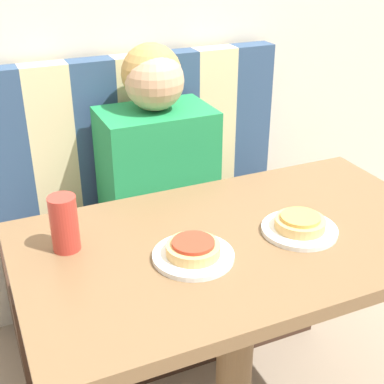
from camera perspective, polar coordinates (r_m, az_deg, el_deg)
The scene contains 9 objects.
booth_seat at distance 2.02m, azimuth -3.35°, elevation -9.41°, with size 1.06×0.48×0.46m.
booth_backrest at distance 1.94m, azimuth -5.85°, elevation 6.19°, with size 1.06×0.08×0.56m.
dining_table at distance 1.35m, azimuth 4.99°, elevation -8.61°, with size 1.06×0.61×0.75m.
person at distance 1.76m, azimuth -3.85°, elevation 4.72°, with size 0.36×0.24×0.63m.
plate_left at distance 1.21m, azimuth 0.14°, elevation -6.83°, with size 0.18×0.18×0.01m.
plate_right at distance 1.33m, azimuth 11.38°, elevation -3.97°, with size 0.18×0.18×0.01m.
pizza_left at distance 1.20m, azimuth 0.14°, elevation -6.00°, with size 0.12×0.12×0.03m.
pizza_right at distance 1.32m, azimuth 11.46°, elevation -3.18°, with size 0.12×0.12×0.03m.
drinking_cup at distance 1.24m, azimuth -13.47°, elevation -3.29°, with size 0.06×0.06×0.13m.
Camera 1 is at (-0.55, -0.96, 1.42)m, focal length 50.00 mm.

